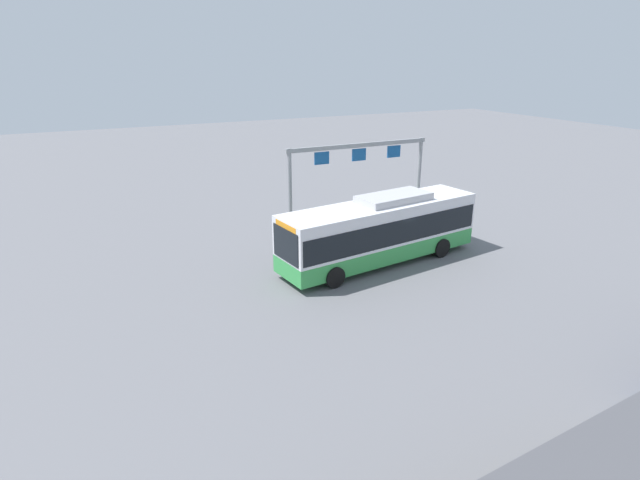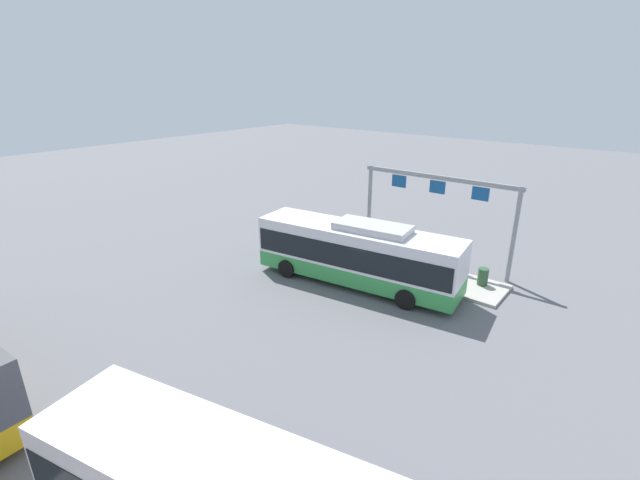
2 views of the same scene
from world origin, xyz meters
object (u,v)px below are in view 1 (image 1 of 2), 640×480
Objects in this scene: person_boarding at (312,230)px; person_waiting_near at (323,226)px; trash_bin at (421,217)px; bus_main at (380,229)px.

person_boarding is 0.96m from person_waiting_near.
person_boarding is 1.86× the size of trash_bin.
bus_main is 4.05m from person_boarding.
trash_bin is at bearing 94.93° from person_waiting_near.
person_boarding is at bearing -62.79° from bus_main.
bus_main reaches higher than trash_bin.
bus_main is 6.61× the size of person_boarding.
bus_main is 6.62m from trash_bin.
bus_main is at bearing 25.21° from person_boarding.
bus_main is at bearing 34.66° from trash_bin.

